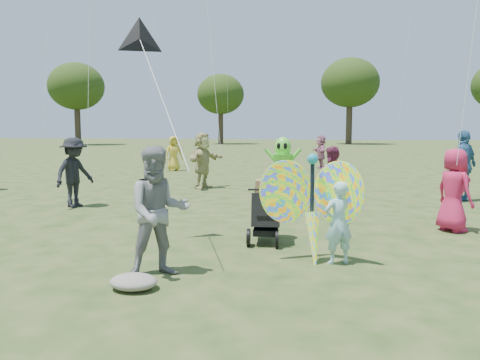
% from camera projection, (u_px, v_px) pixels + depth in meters
% --- Properties ---
extents(ground, '(160.00, 160.00, 0.00)m').
position_uv_depth(ground, '(231.00, 271.00, 6.47)').
color(ground, '#51592B').
rests_on(ground, ground).
extents(child_girl, '(0.52, 0.46, 1.21)m').
position_uv_depth(child_girl, '(338.00, 223.00, 6.75)').
color(child_girl, '#93C7D0').
rests_on(child_girl, ground).
extents(adult_man, '(1.06, 1.00, 1.73)m').
position_uv_depth(adult_man, '(159.00, 212.00, 6.17)').
color(adult_man, gray).
rests_on(adult_man, ground).
extents(grey_bag, '(0.59, 0.48, 0.19)m').
position_uv_depth(grey_bag, '(134.00, 282.00, 5.72)').
color(grey_bag, gray).
rests_on(grey_bag, ground).
extents(crowd_a, '(0.86, 0.93, 1.59)m').
position_uv_depth(crowd_a, '(454.00, 190.00, 8.89)').
color(crowd_a, '#C11E4A').
rests_on(crowd_a, ground).
extents(crowd_b, '(0.93, 1.26, 1.74)m').
position_uv_depth(crowd_b, '(74.00, 172.00, 11.67)').
color(crowd_b, black).
rests_on(crowd_b, ground).
extents(crowd_c, '(1.09, 1.16, 1.92)m').
position_uv_depth(crowd_c, '(463.00, 166.00, 12.59)').
color(crowd_c, '#356393').
rests_on(crowd_c, ground).
extents(crowd_d, '(1.04, 1.80, 1.85)m').
position_uv_depth(crowd_d, '(203.00, 160.00, 15.34)').
color(crowd_d, tan).
rests_on(crowd_d, ground).
extents(crowd_e, '(0.84, 0.93, 1.55)m').
position_uv_depth(crowd_e, '(332.00, 179.00, 11.01)').
color(crowd_e, '#752749').
rests_on(crowd_e, ground).
extents(crowd_g, '(0.95, 0.89, 1.62)m').
position_uv_depth(crowd_g, '(174.00, 153.00, 21.76)').
color(crowd_g, gold).
rests_on(crowd_g, ground).
extents(crowd_j, '(0.93, 1.60, 1.65)m').
position_uv_depth(crowd_j, '(321.00, 152.00, 22.97)').
color(crowd_j, '#AA617F').
rests_on(crowd_j, ground).
extents(jogging_stroller, '(0.57, 1.08, 1.09)m').
position_uv_depth(jogging_stroller, '(267.00, 207.00, 8.08)').
color(jogging_stroller, black).
rests_on(jogging_stroller, ground).
extents(butterfly_kite, '(1.74, 0.75, 1.80)m').
position_uv_depth(butterfly_kite, '(313.00, 207.00, 6.85)').
color(butterfly_kite, '#FF283F').
rests_on(butterfly_kite, ground).
extents(delta_kite_rig, '(1.85, 1.95, 2.46)m').
position_uv_depth(delta_kite_rig, '(140.00, 40.00, 7.77)').
color(delta_kite_rig, black).
rests_on(delta_kite_rig, ground).
extents(alien_kite, '(1.12, 0.69, 1.74)m').
position_uv_depth(alien_kite, '(283.00, 165.00, 12.72)').
color(alien_kite, '#57D933').
rests_on(alien_kite, ground).
extents(tree_line, '(91.78, 33.60, 10.79)m').
position_uv_depth(tree_line, '(367.00, 81.00, 48.57)').
color(tree_line, '#3A2D21').
rests_on(tree_line, ground).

